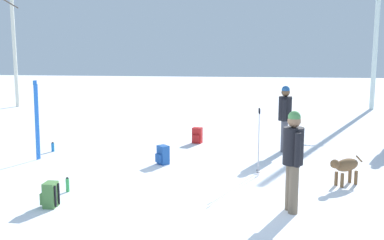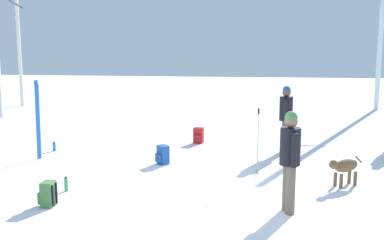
# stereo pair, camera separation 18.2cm
# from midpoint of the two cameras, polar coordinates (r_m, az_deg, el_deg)

# --- Properties ---
(ground_plane) EXTENTS (60.00, 60.00, 0.00)m
(ground_plane) POSITION_cam_midpoint_polar(r_m,az_deg,el_deg) (8.76, 0.78, -9.38)
(ground_plane) COLOR white
(person_2) EXTENTS (0.34, 0.51, 1.72)m
(person_2) POSITION_cam_midpoint_polar(r_m,az_deg,el_deg) (7.97, 12.40, -4.17)
(person_2) COLOR #72604C
(person_2) RESTS_ON ground_plane
(person_3) EXTENTS (0.34, 0.51, 1.72)m
(person_3) POSITION_cam_midpoint_polar(r_m,az_deg,el_deg) (12.36, 11.70, 0.67)
(person_3) COLOR #4C4C56
(person_3) RESTS_ON ground_plane
(dog) EXTENTS (0.75, 0.57, 0.57)m
(dog) POSITION_cam_midpoint_polar(r_m,az_deg,el_deg) (9.83, 18.46, -5.41)
(dog) COLOR brown
(dog) RESTS_ON ground_plane
(ski_pair_planted_0) EXTENTS (0.06, 0.16, 1.92)m
(ski_pair_planted_0) POSITION_cam_midpoint_polar(r_m,az_deg,el_deg) (11.94, -17.72, -0.01)
(ski_pair_planted_0) COLOR blue
(ski_pair_planted_0) RESTS_ON ground_plane
(ski_poles_0) EXTENTS (0.07, 0.28, 1.44)m
(ski_poles_0) POSITION_cam_midpoint_polar(r_m,az_deg,el_deg) (10.12, 8.49, -2.40)
(ski_poles_0) COLOR #B2B2BC
(ski_poles_0) RESTS_ON ground_plane
(backpack_0) EXTENTS (0.29, 0.27, 0.44)m
(backpack_0) POSITION_cam_midpoint_polar(r_m,az_deg,el_deg) (8.61, -16.44, -8.61)
(backpack_0) COLOR #4C7F3F
(backpack_0) RESTS_ON ground_plane
(backpack_1) EXTENTS (0.29, 0.32, 0.44)m
(backpack_1) POSITION_cam_midpoint_polar(r_m,az_deg,el_deg) (13.28, 1.17, -1.89)
(backpack_1) COLOR red
(backpack_1) RESTS_ON ground_plane
(backpack_2) EXTENTS (0.35, 0.34, 0.44)m
(backpack_2) POSITION_cam_midpoint_polar(r_m,az_deg,el_deg) (11.04, -3.09, -4.24)
(backpack_2) COLOR #1E4C99
(backpack_2) RESTS_ON ground_plane
(water_bottle_0) EXTENTS (0.07, 0.07, 0.28)m
(water_bottle_0) POSITION_cam_midpoint_polar(r_m,az_deg,el_deg) (9.38, -14.44, -7.54)
(water_bottle_0) COLOR green
(water_bottle_0) RESTS_ON ground_plane
(water_bottle_1) EXTENTS (0.08, 0.08, 0.25)m
(water_bottle_1) POSITION_cam_midpoint_polar(r_m,az_deg,el_deg) (12.83, -15.94, -3.11)
(water_bottle_1) COLOR #1E72BF
(water_bottle_1) RESTS_ON ground_plane
(birch_tree_0) EXTENTS (1.35, 1.34, 7.62)m
(birch_tree_0) POSITION_cam_midpoint_polar(r_m,az_deg,el_deg) (22.05, -20.22, 11.92)
(birch_tree_0) COLOR silver
(birch_tree_0) RESTS_ON ground_plane
(birch_tree_2) EXTENTS (1.05, 1.55, 7.67)m
(birch_tree_2) POSITION_cam_midpoint_polar(r_m,az_deg,el_deg) (21.17, 22.17, 11.69)
(birch_tree_2) COLOR silver
(birch_tree_2) RESTS_ON ground_plane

